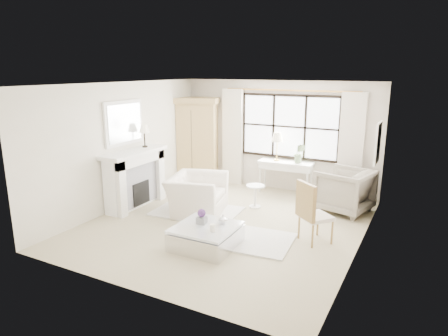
{
  "coord_description": "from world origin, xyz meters",
  "views": [
    {
      "loc": [
        3.41,
        -6.51,
        2.97
      ],
      "look_at": [
        -0.15,
        0.2,
        1.07
      ],
      "focal_mm": 32.0,
      "sensor_mm": 36.0,
      "label": 1
    }
  ],
  "objects_px": {
    "armoire": "(198,140)",
    "club_armchair": "(197,194)",
    "console_table": "(285,178)",
    "coffee_table": "(206,237)"
  },
  "relations": [
    {
      "from": "coffee_table",
      "to": "club_armchair",
      "type": "bearing_deg",
      "value": 125.87
    },
    {
      "from": "club_armchair",
      "to": "coffee_table",
      "type": "bearing_deg",
      "value": -156.84
    },
    {
      "from": "armoire",
      "to": "club_armchair",
      "type": "xyz_separation_m",
      "value": [
        1.25,
        -2.08,
        -0.74
      ]
    },
    {
      "from": "console_table",
      "to": "coffee_table",
      "type": "xyz_separation_m",
      "value": [
        -0.17,
        -3.5,
        -0.22
      ]
    },
    {
      "from": "console_table",
      "to": "coffee_table",
      "type": "relative_size",
      "value": 1.3
    },
    {
      "from": "console_table",
      "to": "coffee_table",
      "type": "bearing_deg",
      "value": -95.57
    },
    {
      "from": "armoire",
      "to": "coffee_table",
      "type": "bearing_deg",
      "value": -73.63
    },
    {
      "from": "console_table",
      "to": "club_armchair",
      "type": "height_order",
      "value": "console_table"
    },
    {
      "from": "armoire",
      "to": "console_table",
      "type": "height_order",
      "value": "armoire"
    },
    {
      "from": "armoire",
      "to": "console_table",
      "type": "xyz_separation_m",
      "value": [
        2.44,
        0.05,
        -0.74
      ]
    }
  ]
}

